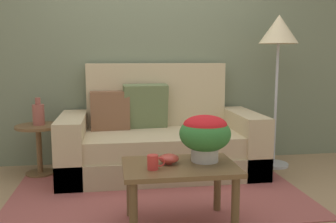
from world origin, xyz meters
TOP-DOWN VIEW (x-y plane):
  - ground_plane at (0.00, 0.00)m, footprint 14.00×14.00m
  - wall_back at (0.00, 1.23)m, footprint 6.40×0.12m
  - area_rug at (0.00, 0.14)m, footprint 2.57×1.64m
  - couch at (0.09, 0.73)m, footprint 2.04×0.95m
  - coffee_table at (0.07, -0.58)m, footprint 0.80×0.55m
  - side_table at (-1.14, 0.81)m, footprint 0.45×0.45m
  - floor_lamp at (1.38, 0.75)m, footprint 0.42×0.42m
  - potted_plant at (0.27, -0.52)m, footprint 0.37×0.37m
  - coffee_mug at (-0.12, -0.66)m, footprint 0.12×0.08m
  - snack_bowl at (-0.00, -0.55)m, footprint 0.14×0.14m
  - table_vase at (-1.14, 0.82)m, footprint 0.12×0.12m

SIDE VIEW (x-z plane):
  - ground_plane at x=0.00m, z-range 0.00..0.00m
  - area_rug at x=0.00m, z-range 0.00..0.01m
  - couch at x=0.09m, z-range -0.24..0.90m
  - side_table at x=-1.14m, z-range 0.10..0.62m
  - coffee_table at x=0.07m, z-range 0.15..0.61m
  - snack_bowl at x=0.00m, z-range 0.46..0.53m
  - coffee_mug at x=-0.12m, z-range 0.46..0.56m
  - table_vase at x=-1.14m, z-range 0.50..0.78m
  - potted_plant at x=0.27m, z-range 0.50..0.84m
  - wall_back at x=0.00m, z-range 0.00..2.75m
  - floor_lamp at x=1.38m, z-range 0.57..2.23m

